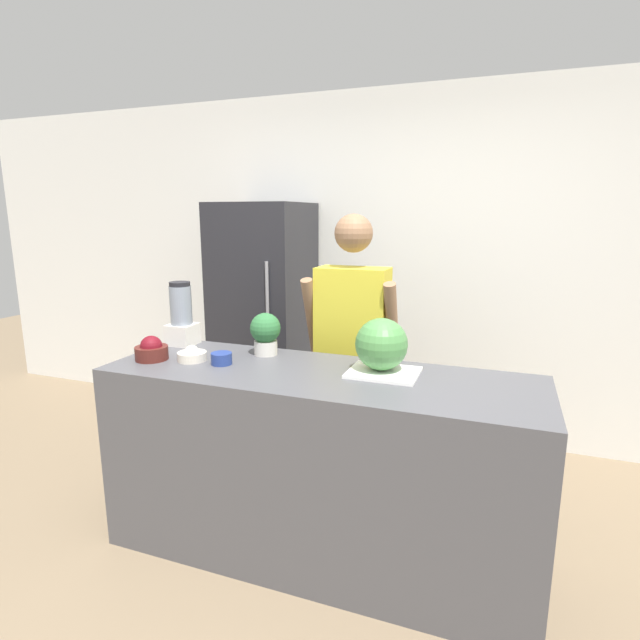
# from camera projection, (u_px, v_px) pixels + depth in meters

# --- Properties ---
(ground_plane) EXTENTS (14.00, 14.00, 0.00)m
(ground_plane) POSITION_uv_depth(u_px,v_px,m) (292.00, 595.00, 2.26)
(ground_plane) COLOR #7F6B51
(wall_back) EXTENTS (8.00, 0.06, 2.60)m
(wall_back) POSITION_uv_depth(u_px,v_px,m) (394.00, 267.00, 3.83)
(wall_back) COLOR white
(wall_back) RESTS_ON ground_plane
(counter_island) EXTENTS (2.09, 0.67, 0.96)m
(counter_island) POSITION_uv_depth(u_px,v_px,m) (318.00, 465.00, 2.47)
(counter_island) COLOR #4C4C51
(counter_island) RESTS_ON ground_plane
(refrigerator) EXTENTS (0.66, 0.68, 1.78)m
(refrigerator) POSITION_uv_depth(u_px,v_px,m) (264.00, 320.00, 3.89)
(refrigerator) COLOR #232328
(refrigerator) RESTS_ON ground_plane
(person) EXTENTS (0.56, 0.27, 1.70)m
(person) POSITION_uv_depth(u_px,v_px,m) (352.00, 354.00, 2.99)
(person) COLOR #333338
(person) RESTS_ON ground_plane
(cutting_board) EXTENTS (0.33, 0.27, 0.01)m
(cutting_board) POSITION_uv_depth(u_px,v_px,m) (383.00, 373.00, 2.35)
(cutting_board) COLOR white
(cutting_board) RESTS_ON counter_island
(watermelon) EXTENTS (0.25, 0.25, 0.25)m
(watermelon) POSITION_uv_depth(u_px,v_px,m) (381.00, 344.00, 2.35)
(watermelon) COLOR #4C8C47
(watermelon) RESTS_ON cutting_board
(bowl_cherries) EXTENTS (0.17, 0.17, 0.13)m
(bowl_cherries) POSITION_uv_depth(u_px,v_px,m) (151.00, 350.00, 2.58)
(bowl_cherries) COLOR #511E19
(bowl_cherries) RESTS_ON counter_island
(bowl_cream) EXTENTS (0.15, 0.15, 0.08)m
(bowl_cream) POSITION_uv_depth(u_px,v_px,m) (192.00, 355.00, 2.56)
(bowl_cream) COLOR beige
(bowl_cream) RESTS_ON counter_island
(bowl_small_blue) EXTENTS (0.11, 0.11, 0.06)m
(bowl_small_blue) POSITION_uv_depth(u_px,v_px,m) (222.00, 359.00, 2.50)
(bowl_small_blue) COLOR navy
(bowl_small_blue) RESTS_ON counter_island
(blender) EXTENTS (0.15, 0.15, 0.36)m
(blender) POSITION_uv_depth(u_px,v_px,m) (181.00, 317.00, 2.86)
(blender) COLOR silver
(blender) RESTS_ON counter_island
(potted_plant) EXTENTS (0.16, 0.16, 0.23)m
(potted_plant) POSITION_uv_depth(u_px,v_px,m) (265.00, 332.00, 2.66)
(potted_plant) COLOR beige
(potted_plant) RESTS_ON counter_island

